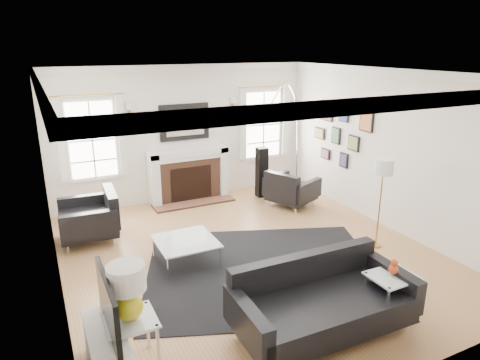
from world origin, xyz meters
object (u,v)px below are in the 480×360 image
armchair_left (92,218)px  arc_floor_lamp (284,142)px  gourd_lamp (127,289)px  armchair_right (290,190)px  coffee_table (186,242)px  fireplace (189,176)px  sofa (320,302)px

armchair_left → arc_floor_lamp: 3.72m
armchair_left → gourd_lamp: gourd_lamp is taller
armchair_right → coffee_table: bearing=-153.0°
fireplace → gourd_lamp: gourd_lamp is taller
coffee_table → gourd_lamp: size_ratio=1.44×
fireplace → sofa: fireplace is taller
fireplace → arc_floor_lamp: (1.45, -1.39, 0.85)m
sofa → gourd_lamp: 2.16m
fireplace → armchair_right: (1.72, -1.24, -0.20)m
fireplace → armchair_left: size_ratio=1.59×
gourd_lamp → arc_floor_lamp: bearing=39.9°
fireplace → arc_floor_lamp: arc_floor_lamp is taller
armchair_left → arc_floor_lamp: arc_floor_lamp is taller
sofa → armchair_left: size_ratio=1.96×
gourd_lamp → sofa: bearing=-10.0°
armchair_right → coffee_table: size_ratio=1.34×
arc_floor_lamp → fireplace: bearing=136.0°
armchair_left → gourd_lamp: (-0.07, -3.31, 0.52)m
gourd_lamp → arc_floor_lamp: 4.78m
gourd_lamp → arc_floor_lamp: size_ratio=0.23×
coffee_table → fireplace: bearing=69.3°
armchair_left → coffee_table: bearing=-52.8°
armchair_left → armchair_right: armchair_left is taller
armchair_right → gourd_lamp: gourd_lamp is taller
armchair_left → arc_floor_lamp: bearing=-4.2°
armchair_right → arc_floor_lamp: arc_floor_lamp is taller
armchair_right → coffee_table: armchair_right is taller
armchair_right → armchair_left: bearing=178.3°
fireplace → armchair_right: 2.13m
armchair_left → coffee_table: size_ratio=1.24×
armchair_left → gourd_lamp: 3.35m
sofa → fireplace: bearing=88.4°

